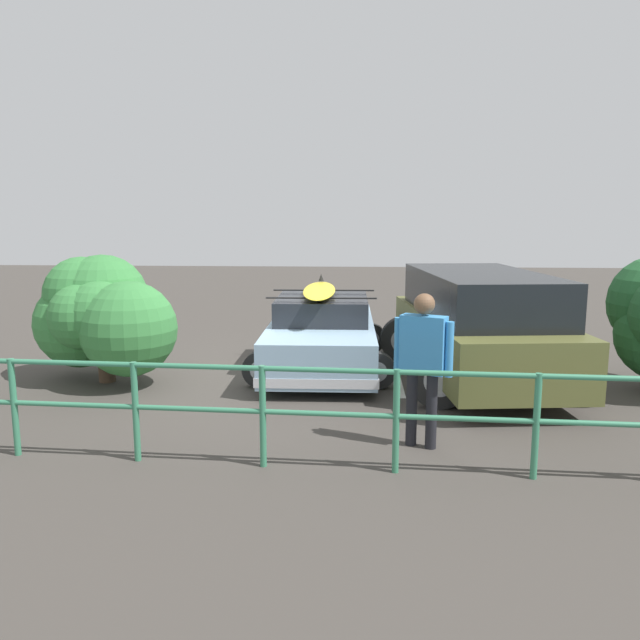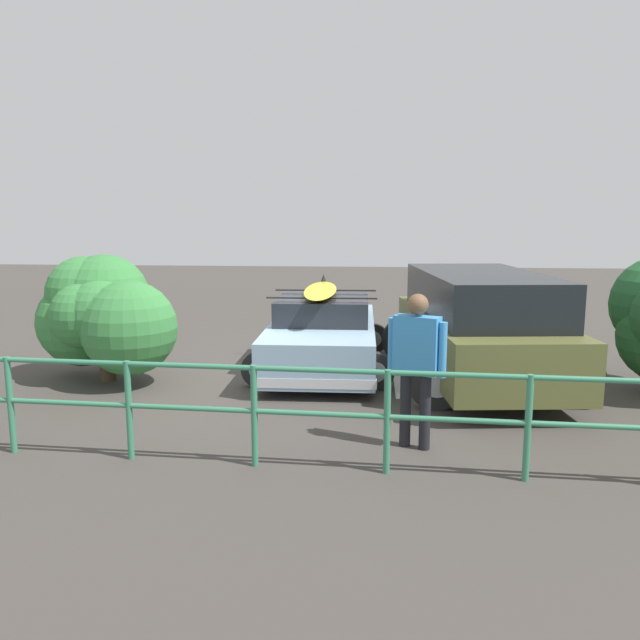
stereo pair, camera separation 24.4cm
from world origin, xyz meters
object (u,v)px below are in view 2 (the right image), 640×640
(person_bystander, at_px, (416,357))
(suv_car, at_px, (479,325))
(sedan_car, at_px, (323,334))
(bush_near_left, at_px, (102,313))

(person_bystander, bearing_deg, suv_car, -111.72)
(sedan_car, relative_size, suv_car, 0.85)
(sedan_car, relative_size, person_bystander, 2.34)
(suv_car, distance_m, person_bystander, 3.21)
(sedan_car, height_order, suv_car, suv_car)
(person_bystander, relative_size, bush_near_left, 0.72)
(person_bystander, height_order, bush_near_left, bush_near_left)
(suv_car, height_order, person_bystander, person_bystander)
(suv_car, distance_m, bush_near_left, 6.02)
(sedan_car, xyz_separation_m, bush_near_left, (3.47, 1.08, 0.49))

